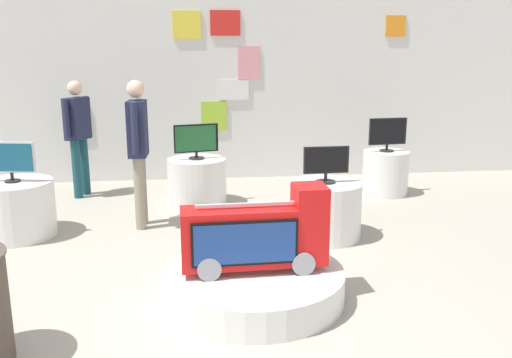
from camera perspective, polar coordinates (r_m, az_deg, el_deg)
The scene contains 14 objects.
ground_plane at distance 4.32m, azimuth -5.04°, elevation -14.88°, with size 30.00×30.00×0.00m, color #A8A091.
back_wall_display at distance 8.70m, azimuth -6.27°, elevation 10.07°, with size 11.55×0.13×3.09m.
main_display_pedestal at distance 4.64m, azimuth -0.21°, elevation -10.95°, with size 1.51×1.51×0.26m, color silver.
novelty_firetruck_tv at distance 4.48m, azimuth 0.10°, elevation -6.03°, with size 1.20×0.40×0.71m.
display_pedestal_left_rear at distance 6.08m, azimuth 7.21°, elevation -3.24°, with size 0.81×0.81×0.63m, color silver.
tv_on_left_rear at distance 5.94m, azimuth 7.37°, elevation 1.70°, with size 0.50×0.22×0.40m.
display_pedestal_center_rear at distance 8.06m, azimuth 13.41°, elevation 0.66°, with size 0.65×0.65×0.63m, color silver.
tv_on_center_rear at distance 7.95m, azimuth 13.64°, elevation 4.73°, with size 0.56×0.19×0.48m.
display_pedestal_right_rear at distance 7.35m, azimuth -6.18°, elevation -0.27°, with size 0.79×0.79×0.63m, color silver.
tv_on_right_rear at distance 7.24m, azimuth -6.31°, elevation 4.10°, with size 0.59×0.20×0.46m.
display_pedestal_far_right at distance 6.63m, azimuth -23.90°, elevation -2.90°, with size 0.85×0.85×0.63m, color silver.
tv_on_far_right at distance 6.50m, azimuth -24.38°, elevation 1.94°, with size 0.54×0.17×0.45m.
shopper_browsing_near_truck at distance 8.00m, azimuth -18.17°, elevation 4.92°, with size 0.33×0.52×1.63m.
shopper_browsing_rear at distance 6.39m, azimuth -12.25°, elevation 3.74°, with size 0.21×0.56×1.71m.
Camera 1 is at (-0.08, -3.81, 2.05)m, focal length 38.15 mm.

